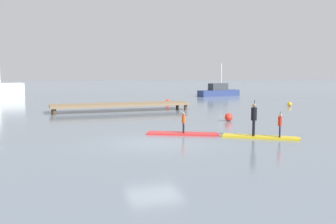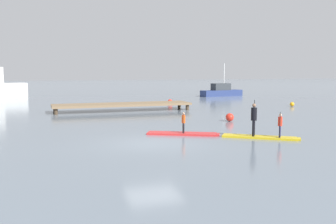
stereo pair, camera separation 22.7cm
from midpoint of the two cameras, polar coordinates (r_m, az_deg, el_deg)
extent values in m
plane|color=slate|center=(17.47, -2.55, -4.65)|extent=(240.00, 240.00, 0.00)
cube|color=red|center=(19.72, 1.74, -3.25)|extent=(3.54, 2.35, 0.10)
cube|color=red|center=(19.62, 7.06, -3.35)|extent=(0.48, 0.62, 0.09)
cylinder|color=black|center=(19.77, 2.03, -2.34)|extent=(0.08, 0.08, 0.50)
cylinder|color=black|center=(19.56, 1.97, -2.44)|extent=(0.08, 0.08, 0.50)
cylinder|color=#E54C14|center=(19.60, 2.01, -1.06)|extent=(0.25, 0.25, 0.42)
sphere|color=tan|center=(19.57, 2.01, -0.23)|extent=(0.12, 0.12, 0.12)
cylinder|color=black|center=(19.47, 1.96, -1.68)|extent=(0.03, 0.03, 1.04)
cube|color=black|center=(19.53, 1.95, -2.93)|extent=(0.09, 0.14, 0.18)
cube|color=gold|center=(19.24, 13.14, -3.65)|extent=(3.31, 2.67, 0.10)
cube|color=gold|center=(19.23, 18.59, -3.82)|extent=(0.50, 0.56, 0.09)
cylinder|color=black|center=(19.35, 12.42, -2.28)|extent=(0.12, 0.12, 0.76)
cylinder|color=black|center=(19.02, 12.34, -2.43)|extent=(0.12, 0.12, 0.76)
cylinder|color=black|center=(19.10, 12.43, -0.29)|extent=(0.39, 0.39, 0.63)
sphere|color=#8C664C|center=(19.06, 12.46, 0.99)|extent=(0.18, 0.18, 0.18)
cylinder|color=black|center=(19.33, 12.46, -0.82)|extent=(0.03, 0.03, 1.75)
cube|color=black|center=(19.44, 12.40, -3.11)|extent=(0.11, 0.13, 0.18)
cylinder|color=#19194C|center=(19.28, 16.09, -2.75)|extent=(0.08, 0.08, 0.54)
cylinder|color=#19194C|center=(19.04, 16.08, -2.85)|extent=(0.08, 0.08, 0.54)
cylinder|color=red|center=(19.09, 16.13, -1.33)|extent=(0.28, 0.28, 0.45)
sphere|color=beige|center=(19.06, 16.16, -0.41)|extent=(0.13, 0.13, 0.13)
cylinder|color=black|center=(18.94, 16.11, -1.84)|extent=(0.03, 0.03, 1.23)
cube|color=black|center=(19.02, 16.06, -3.42)|extent=(0.11, 0.13, 0.18)
cube|color=navy|center=(50.36, 7.49, 2.83)|extent=(6.06, 2.51, 0.78)
cube|color=#33383D|center=(50.24, 7.39, 3.78)|extent=(2.64, 1.60, 0.89)
cylinder|color=silver|center=(50.50, 7.87, 5.76)|extent=(0.12, 0.12, 2.58)
cube|color=#846B4C|center=(31.44, -7.27, 1.12)|extent=(11.24, 2.56, 0.18)
cylinder|color=#473828|center=(29.83, -16.91, 0.20)|extent=(0.28, 0.28, 0.63)
cylinder|color=#473828|center=(31.78, -17.06, 0.55)|extent=(0.28, 0.28, 0.63)
cylinder|color=#473828|center=(32.06, 2.45, 0.86)|extent=(0.28, 0.28, 0.63)
cylinder|color=#473828|center=(33.88, 1.23, 1.15)|extent=(0.28, 0.28, 0.63)
sphere|color=red|center=(37.73, -0.18, 1.56)|extent=(0.48, 0.48, 0.48)
sphere|color=red|center=(25.18, 8.83, -0.77)|extent=(0.53, 0.53, 0.53)
sphere|color=orange|center=(37.20, 17.60, 1.14)|extent=(0.40, 0.40, 0.40)
camera|label=1|loc=(0.11, -90.33, -0.04)|focal=40.67mm
camera|label=2|loc=(0.11, 89.67, 0.04)|focal=40.67mm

